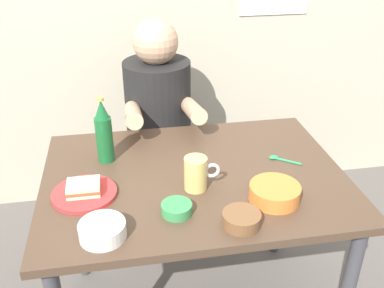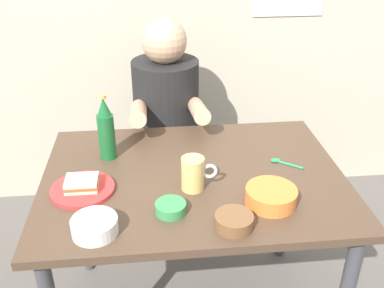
# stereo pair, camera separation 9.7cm
# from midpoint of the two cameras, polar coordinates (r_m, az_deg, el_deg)

# --- Properties ---
(dining_table) EXTENTS (1.10, 0.80, 0.74)m
(dining_table) POSITION_cam_midpoint_polar(r_m,az_deg,el_deg) (1.65, 1.88, -6.77)
(dining_table) COLOR #4C3828
(dining_table) RESTS_ON ground
(stool) EXTENTS (0.34, 0.34, 0.45)m
(stool) POSITION_cam_midpoint_polar(r_m,az_deg,el_deg) (2.33, -1.94, -3.90)
(stool) COLOR #4C4C51
(stool) RESTS_ON ground
(person_seated) EXTENTS (0.33, 0.56, 0.72)m
(person_seated) POSITION_cam_midpoint_polar(r_m,az_deg,el_deg) (2.13, -2.10, 5.45)
(person_seated) COLOR black
(person_seated) RESTS_ON stool
(plate_orange) EXTENTS (0.22, 0.22, 0.01)m
(plate_orange) POSITION_cam_midpoint_polar(r_m,az_deg,el_deg) (1.54, -12.42, -5.85)
(plate_orange) COLOR red
(plate_orange) RESTS_ON dining_table
(sandwich) EXTENTS (0.11, 0.09, 0.04)m
(sandwich) POSITION_cam_midpoint_polar(r_m,az_deg,el_deg) (1.53, -12.51, -5.08)
(sandwich) COLOR beige
(sandwich) RESTS_ON plate_orange
(beer_mug) EXTENTS (0.13, 0.08, 0.12)m
(beer_mug) POSITION_cam_midpoint_polar(r_m,az_deg,el_deg) (1.49, 2.07, -3.93)
(beer_mug) COLOR #D1BC66
(beer_mug) RESTS_ON dining_table
(beer_bottle) EXTENTS (0.06, 0.06, 0.26)m
(beer_bottle) POSITION_cam_midpoint_polar(r_m,az_deg,el_deg) (1.67, -9.59, 1.79)
(beer_bottle) COLOR #19602D
(beer_bottle) RESTS_ON dining_table
(soup_bowl_orange) EXTENTS (0.17, 0.17, 0.05)m
(soup_bowl_orange) POSITION_cam_midpoint_polar(r_m,az_deg,el_deg) (1.47, 12.22, -6.65)
(soup_bowl_orange) COLOR orange
(soup_bowl_orange) RESTS_ON dining_table
(dip_bowl_green) EXTENTS (0.10, 0.10, 0.03)m
(dip_bowl_green) POSITION_cam_midpoint_polar(r_m,az_deg,el_deg) (1.40, -0.82, -8.36)
(dip_bowl_green) COLOR #388C4C
(dip_bowl_green) RESTS_ON dining_table
(condiment_bowl_brown) EXTENTS (0.12, 0.12, 0.04)m
(condiment_bowl_brown) POSITION_cam_midpoint_polar(r_m,az_deg,el_deg) (1.35, 7.62, -9.97)
(condiment_bowl_brown) COLOR brown
(condiment_bowl_brown) RESTS_ON dining_table
(rice_bowl_white) EXTENTS (0.14, 0.14, 0.05)m
(rice_bowl_white) POSITION_cam_midpoint_polar(r_m,az_deg,el_deg) (1.34, -10.62, -10.51)
(rice_bowl_white) COLOR silver
(rice_bowl_white) RESTS_ON dining_table
(spoon) EXTENTS (0.11, 0.08, 0.01)m
(spoon) POSITION_cam_midpoint_polar(r_m,az_deg,el_deg) (1.71, 13.21, -2.32)
(spoon) COLOR #26A559
(spoon) RESTS_ON dining_table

